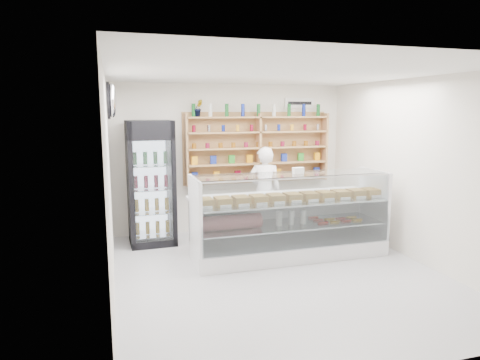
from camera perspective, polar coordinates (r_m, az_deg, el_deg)
name	(u,v)px	position (r m, az deg, el deg)	size (l,w,h in m)	color
room	(279,177)	(5.93, 5.24, 0.41)	(5.00, 5.00, 5.00)	#ABAAAF
display_counter	(289,234)	(6.91, 6.58, -7.12)	(3.08, 0.92, 1.34)	white
shop_worker	(264,191)	(7.90, 3.27, -1.53)	(0.61, 0.40, 1.66)	white
drinks_cooler	(151,183)	(7.54, -11.81, -0.34)	(0.79, 0.77, 2.14)	black
wall_shelving	(258,148)	(8.26, 2.46, 4.30)	(2.84, 0.28, 1.33)	#A8734F
potted_plant	(198,108)	(7.92, -5.59, 9.53)	(0.17, 0.14, 0.31)	#1E6626
security_mirror	(112,101)	(6.64, -16.72, 10.11)	(0.15, 0.50, 0.50)	silver
wall_sign	(299,103)	(8.68, 7.93, 10.12)	(0.62, 0.03, 0.20)	white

